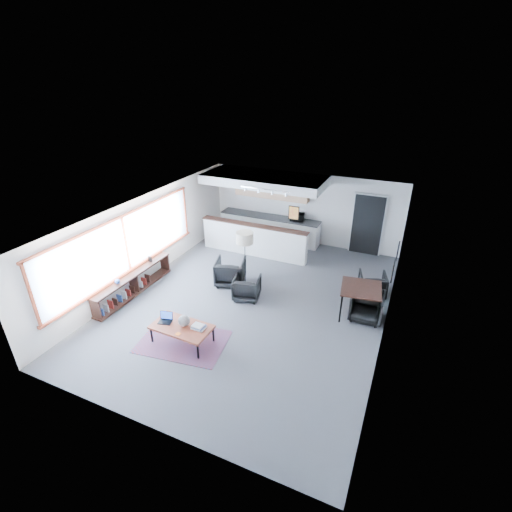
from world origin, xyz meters
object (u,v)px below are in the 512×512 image
at_px(dining_chair_far, 372,285).
at_px(microwave, 297,216).
at_px(book_stack, 199,327).
at_px(armchair_left, 230,271).
at_px(armchair_right, 247,286).
at_px(dining_table, 361,290).
at_px(dining_chair_near, 367,307).
at_px(laptop, 166,318).
at_px(floor_lamp, 245,240).
at_px(coffee_table, 182,327).
at_px(ceramic_pot, 184,321).

distance_m(dining_chair_far, microwave, 4.03).
bearing_deg(microwave, book_stack, -101.77).
bearing_deg(book_stack, armchair_left, 102.80).
xyz_separation_m(armchair_right, dining_table, (3.03, 0.43, 0.40)).
bearing_deg(dining_chair_far, dining_chair_near, 75.64).
distance_m(laptop, dining_table, 4.91).
distance_m(floor_lamp, dining_chair_far, 3.86).
relative_size(coffee_table, dining_chair_near, 2.04).
height_order(ceramic_pot, dining_chair_near, ceramic_pot).
height_order(laptop, microwave, microwave).
bearing_deg(laptop, dining_chair_near, 18.68).
bearing_deg(floor_lamp, dining_chair_far, 15.87).
xyz_separation_m(coffee_table, dining_table, (3.60, 2.79, 0.34)).
bearing_deg(coffee_table, microwave, 85.85).
bearing_deg(laptop, floor_lamp, 62.97).
bearing_deg(dining_chair_far, armchair_left, -0.92).
distance_m(coffee_table, dining_chair_near, 4.68).
height_order(armchair_left, dining_chair_near, armchair_left).
height_order(armchair_right, dining_table, dining_table).
relative_size(armchair_left, dining_chair_far, 1.36).
relative_size(armchair_right, dining_chair_near, 1.05).
distance_m(armchair_left, dining_table, 3.84).
xyz_separation_m(laptop, dining_chair_near, (4.26, 2.71, -0.17)).
xyz_separation_m(ceramic_pot, floor_lamp, (0.19, 2.91, 0.90)).
height_order(dining_chair_near, microwave, microwave).
height_order(armchair_right, floor_lamp, floor_lamp).
bearing_deg(armchair_right, book_stack, 73.21).
bearing_deg(laptop, armchair_right, 52.63).
height_order(armchair_left, floor_lamp, floor_lamp).
bearing_deg(book_stack, dining_chair_near, 37.81).
xyz_separation_m(laptop, floor_lamp, (0.69, 2.93, 0.97)).
bearing_deg(dining_chair_near, ceramic_pot, -145.87).
height_order(coffee_table, dining_chair_near, dining_chair_near).
bearing_deg(laptop, book_stack, -9.09).
relative_size(ceramic_pot, microwave, 0.56).
xyz_separation_m(ceramic_pot, dining_chair_near, (3.75, 2.68, -0.25)).
height_order(floor_lamp, dining_chair_far, floor_lamp).
bearing_deg(floor_lamp, dining_chair_near, -3.59).
relative_size(laptop, dining_chair_far, 0.56).
relative_size(armchair_left, floor_lamp, 0.50).
height_order(armchair_left, armchair_right, armchair_left).
height_order(laptop, armchair_right, armchair_right).
bearing_deg(floor_lamp, microwave, 82.93).
bearing_deg(coffee_table, dining_chair_far, 48.20).
xyz_separation_m(ceramic_pot, microwave, (0.62, 6.36, 0.50)).
height_order(floor_lamp, dining_chair_near, floor_lamp).
xyz_separation_m(ceramic_pot, armchair_right, (0.52, 2.31, -0.23)).
relative_size(coffee_table, dining_chair_far, 2.26).
relative_size(laptop, armchair_left, 0.42).
relative_size(coffee_table, microwave, 2.93).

